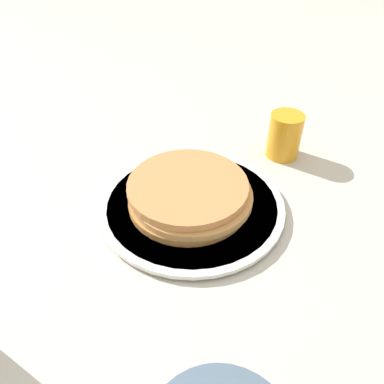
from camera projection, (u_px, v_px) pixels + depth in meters
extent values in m
plane|color=#BCB7AD|center=(192.00, 221.00, 0.57)|extent=(4.00, 4.00, 0.00)
cylinder|color=silver|center=(192.00, 205.00, 0.59)|extent=(0.27, 0.27, 0.01)
cylinder|color=silver|center=(192.00, 204.00, 0.59)|extent=(0.29, 0.29, 0.01)
cylinder|color=#B1783A|center=(188.00, 200.00, 0.58)|extent=(0.19, 0.19, 0.01)
cylinder|color=tan|center=(192.00, 195.00, 0.58)|extent=(0.19, 0.19, 0.01)
cylinder|color=#C07D48|center=(188.00, 186.00, 0.57)|extent=(0.19, 0.19, 0.01)
cylinder|color=orange|center=(285.00, 136.00, 0.69)|extent=(0.06, 0.06, 0.08)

